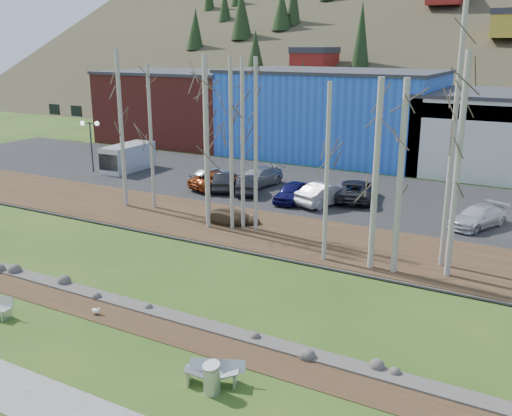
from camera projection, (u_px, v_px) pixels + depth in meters
The scene contains 37 objects.
ground at pixel (90, 341), 21.33m from camera, with size 200.00×200.00×0.00m, color #294A16.
footpath at pixel (11, 389), 18.39m from camera, with size 80.00×2.00×0.04m, color slate.
dirt_strip at pixel (128, 318), 23.09m from camera, with size 80.00×1.80×0.03m, color #382616.
near_bank_rocks at pixel (144, 309), 23.93m from camera, with size 80.00×0.80×0.50m, color #47423D, non-canonical shape.
river at pixel (200, 276), 27.37m from camera, with size 80.00×8.00×0.90m, color black, non-canonical shape.
far_bank_rocks at pixel (243, 250), 30.82m from camera, with size 80.00×0.80×0.46m, color #47423D, non-canonical shape.
far_bank at pixel (270, 232), 33.48m from camera, with size 80.00×7.00×0.15m, color #382616.
parking_lot at pixel (336, 193), 42.30m from camera, with size 80.00×14.00×0.14m, color black.
building_brick at pixel (183, 106), 64.18m from camera, with size 16.32×12.24×7.80m.
building_blue at pixel (333, 113), 55.71m from camera, with size 20.40×12.24×8.30m.
bench_damaged at pixel (214, 372), 18.60m from camera, with size 1.90×1.25×0.81m.
litter_bin at pixel (212, 380), 18.07m from camera, with size 0.55×0.55×0.95m, color #B8BBBD.
seagull at pixel (96, 311), 23.38m from camera, with size 0.44×0.22×0.33m.
dirt_mound at pixel (229, 217), 35.14m from camera, with size 2.91×2.05×0.57m, color black.
birch_0 at pixel (121, 130), 37.28m from camera, with size 0.28×0.28×10.26m.
birch_1 at pixel (151, 137), 36.98m from camera, with size 0.23×0.23×9.43m.
birch_2 at pixel (206, 141), 33.71m from camera, with size 0.32×0.32×10.02m.
birch_3 at pixel (231, 146), 32.54m from camera, with size 0.22×0.22×9.91m.
birch_4 at pixel (206, 146), 32.84m from camera, with size 0.25×0.25×9.75m.
birch_5 at pixel (243, 145), 32.78m from camera, with size 0.23×0.23×9.91m.
birch_6 at pixel (327, 174), 27.86m from camera, with size 0.22×0.22×8.88m.
birch_7 at pixel (376, 176), 26.76m from camera, with size 0.30×0.30×9.15m.
birch_8 at pixel (457, 169), 25.63m from camera, with size 0.29×0.29×10.33m.
birch_9 at pixel (453, 140), 26.57m from camera, with size 0.23×0.23×12.54m.
birch_10 at pixel (400, 179), 26.23m from camera, with size 0.30×0.30×9.15m.
birch_11 at pixel (256, 146), 32.38m from camera, with size 0.23×0.23×9.91m.
street_lamp at pixel (90, 132), 47.82m from camera, with size 1.58×0.84×4.35m.
car_0 at pixel (212, 174), 44.98m from camera, with size 1.51×3.76×1.28m, color #B8B8BA.
car_1 at pixel (225, 181), 42.71m from camera, with size 1.43×4.11×1.35m, color black.
car_2 at pixel (219, 180), 43.02m from camera, with size 2.19×4.76×1.32m, color #933915.
car_3 at pixel (257, 178), 43.58m from camera, with size 1.99×4.89×1.42m, color gray.
car_4 at pixel (293, 192), 39.48m from camera, with size 1.60×3.98×1.36m, color #0F0E48.
car_5 at pixel (326, 194), 38.72m from camera, with size 1.61×4.63×1.52m, color silver.
car_6 at pixel (356, 190), 39.88m from camera, with size 2.39×5.18×1.44m, color #292A2C.
car_7 at pixel (478, 217), 34.03m from camera, with size 1.79×4.39×1.28m, color silver.
car_8 at pixel (247, 184), 41.79m from camera, with size 1.43×4.11×1.35m, color black.
van_grey at pixel (126, 158), 48.99m from camera, with size 2.30×5.15×2.22m.
Camera 1 is at (14.71, -13.67, 10.75)m, focal length 40.00 mm.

